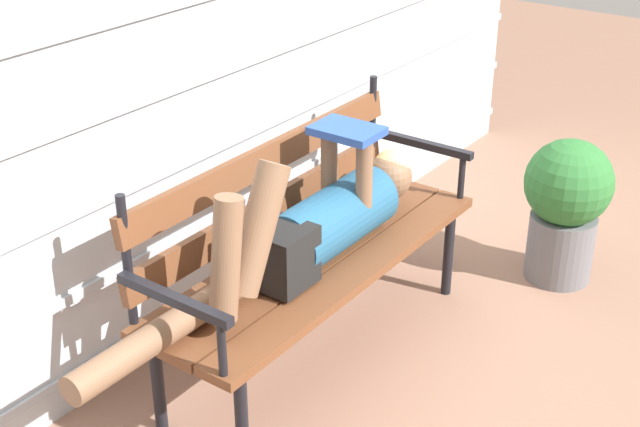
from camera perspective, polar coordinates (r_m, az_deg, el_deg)
ground_plane at (r=3.53m, az=1.65°, el=-9.57°), size 12.00×12.00×0.00m
house_siding at (r=3.39m, az=-7.72°, el=11.27°), size 5.13×0.08×2.40m
park_bench at (r=3.37m, az=-0.98°, el=-1.69°), size 1.57×0.50×0.91m
reclining_person at (r=3.24m, az=-0.55°, el=-0.78°), size 1.72×0.25×0.54m
potted_plant at (r=4.06m, az=15.51°, el=0.63°), size 0.39×0.39×0.67m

